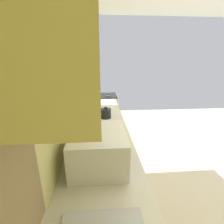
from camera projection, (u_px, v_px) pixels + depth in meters
The scene contains 9 objects.
ground_plane at pixel (194, 178), 2.39m from camera, with size 6.75×6.75×0.00m, color beige.
wall_back at pixel (69, 93), 1.85m from camera, with size 4.34×0.12×2.63m, color #E9DD83.
counter_run at pixel (102, 175), 1.78m from camera, with size 3.43×0.62×0.92m.
upper_cabinets at pixel (81, 41), 1.33m from camera, with size 2.36×0.30×0.60m.
window_back_wall at pixel (6, 212), 0.48m from camera, with size 0.46×0.02×0.53m.
oven_range at pixel (102, 115), 3.67m from camera, with size 0.60×0.69×1.10m.
microwave at pixel (99, 148), 1.20m from camera, with size 0.47×0.41×0.27m.
bowl at pixel (107, 126), 1.84m from camera, with size 0.14×0.14×0.07m.
kettle at pixel (106, 113), 2.19m from camera, with size 0.20×0.15×0.15m.
Camera 1 is at (-1.86, 1.38, 1.69)m, focal length 25.54 mm.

